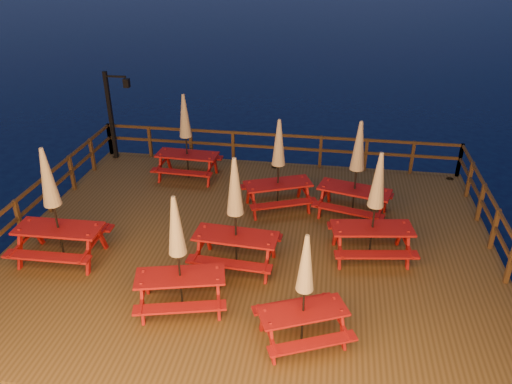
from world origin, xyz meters
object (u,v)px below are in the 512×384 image
at_px(picnic_table_0, 357,169).
at_px(picnic_table_1, 235,212).
at_px(picnic_table_2, 53,204).
at_px(lamp_post, 114,108).

relative_size(picnic_table_0, picnic_table_1, 1.00).
bearing_deg(picnic_table_2, lamp_post, 98.10).
bearing_deg(picnic_table_0, lamp_post, 175.28).
bearing_deg(picnic_table_2, picnic_table_0, 22.97).
height_order(lamp_post, picnic_table_2, lamp_post).
bearing_deg(lamp_post, picnic_table_0, -19.28).
distance_m(picnic_table_0, picnic_table_1, 3.89).
height_order(picnic_table_0, picnic_table_1, picnic_table_1).
relative_size(lamp_post, picnic_table_0, 1.09).
height_order(picnic_table_0, picnic_table_2, picnic_table_2).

